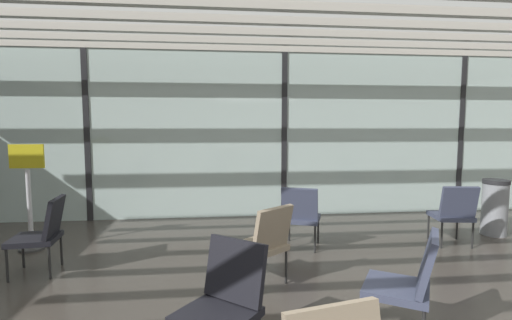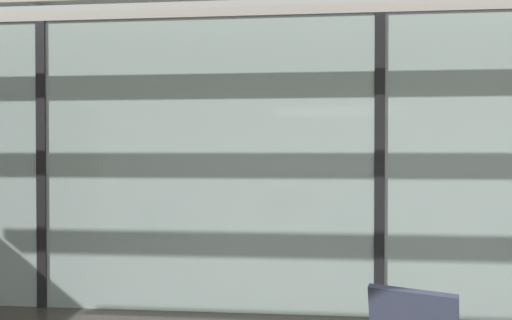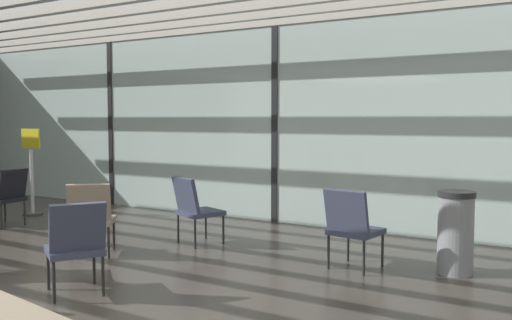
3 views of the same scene
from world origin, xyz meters
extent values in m
cube|color=#A3B7B2|center=(0.00, 5.20, 1.51)|extent=(14.00, 0.08, 3.02)
cube|color=black|center=(-3.50, 5.20, 1.51)|extent=(0.10, 0.12, 3.02)
cube|color=black|center=(0.00, 5.20, 1.51)|extent=(0.10, 0.12, 3.02)
cube|color=black|center=(3.50, 5.20, 1.51)|extent=(0.10, 0.12, 3.02)
cube|color=#B7B2A8|center=(0.00, 2.80, 3.07)|extent=(13.72, 0.12, 0.10)
cube|color=#B7B2A8|center=(0.00, 3.40, 3.07)|extent=(13.72, 0.12, 0.10)
cube|color=#B7B2A8|center=(0.00, 4.00, 3.07)|extent=(13.72, 0.12, 0.10)
cube|color=#B7B2A8|center=(0.00, 4.60, 3.07)|extent=(13.72, 0.12, 0.10)
cube|color=#B7B2A8|center=(0.00, 5.20, 3.07)|extent=(13.72, 0.12, 0.10)
ellipsoid|color=silver|center=(1.59, 9.53, 1.99)|extent=(10.44, 3.98, 3.98)
sphere|color=#9D9DA0|center=(-3.21, 9.53, 1.99)|extent=(2.19, 2.19, 2.19)
sphere|color=black|center=(-1.28, 7.70, 2.29)|extent=(0.28, 0.28, 0.28)
sphere|color=black|center=(-0.38, 7.70, 2.29)|extent=(0.28, 0.28, 0.28)
sphere|color=black|center=(0.52, 7.70, 2.29)|extent=(0.28, 0.28, 0.28)
sphere|color=black|center=(1.42, 7.70, 2.29)|extent=(0.28, 0.28, 0.28)
sphere|color=black|center=(2.32, 7.70, 2.29)|extent=(0.28, 0.28, 0.28)
sphere|color=black|center=(3.22, 7.70, 2.29)|extent=(0.28, 0.28, 0.28)
sphere|color=black|center=(4.12, 7.70, 2.29)|extent=(0.28, 0.28, 0.28)
cube|color=#7F705B|center=(-0.82, 2.23, 0.40)|extent=(0.67, 0.67, 0.06)
cube|color=#7F705B|center=(-0.68, 2.06, 0.65)|extent=(0.47, 0.40, 0.44)
cylinder|color=black|center=(-0.78, 2.52, 0.18)|extent=(0.03, 0.03, 0.37)
cylinder|color=black|center=(-1.11, 2.27, 0.18)|extent=(0.03, 0.03, 0.37)
cylinder|color=black|center=(-0.52, 2.19, 0.18)|extent=(0.03, 0.03, 0.37)
cylinder|color=black|center=(-0.85, 1.93, 0.18)|extent=(0.03, 0.03, 0.37)
cube|color=black|center=(-1.26, 0.84, 0.40)|extent=(0.68, 0.68, 0.06)
cube|color=black|center=(-1.12, 1.01, 0.65)|extent=(0.46, 0.41, 0.44)
cube|color=#33384C|center=(0.16, 1.12, 0.40)|extent=(0.66, 0.66, 0.06)
cube|color=#33384C|center=(0.34, 1.00, 0.65)|extent=(0.37, 0.48, 0.44)
cylinder|color=black|center=(0.09, 1.41, 0.18)|extent=(0.03, 0.03, 0.37)
cylinder|color=black|center=(0.45, 1.18, 0.18)|extent=(0.03, 0.03, 0.37)
cube|color=#33384C|center=(2.06, 3.26, 0.40)|extent=(0.54, 0.54, 0.06)
cube|color=#33384C|center=(2.03, 3.04, 0.65)|extent=(0.49, 0.20, 0.44)
cylinder|color=black|center=(2.30, 3.44, 0.18)|extent=(0.03, 0.03, 0.37)
cylinder|color=black|center=(1.88, 3.49, 0.18)|extent=(0.03, 0.03, 0.37)
cylinder|color=black|center=(2.24, 3.02, 0.18)|extent=(0.03, 0.03, 0.37)
cylinder|color=black|center=(1.82, 3.08, 0.18)|extent=(0.03, 0.03, 0.37)
cube|color=#33384C|center=(-0.08, 3.36, 0.40)|extent=(0.62, 0.62, 0.06)
cube|color=#33384C|center=(-0.16, 3.16, 0.65)|extent=(0.50, 0.31, 0.44)
cylinder|color=black|center=(0.19, 3.47, 0.18)|extent=(0.03, 0.03, 0.37)
cylinder|color=black|center=(-0.20, 3.63, 0.18)|extent=(0.03, 0.03, 0.37)
cylinder|color=black|center=(0.04, 3.08, 0.18)|extent=(0.03, 0.03, 0.37)
cylinder|color=black|center=(-0.35, 3.24, 0.18)|extent=(0.03, 0.03, 0.37)
cube|color=black|center=(-3.32, 2.77, 0.40)|extent=(0.53, 0.53, 0.06)
cube|color=black|center=(-3.10, 2.79, 0.65)|extent=(0.19, 0.49, 0.44)
cylinder|color=black|center=(-3.55, 2.96, 0.18)|extent=(0.03, 0.03, 0.37)
cylinder|color=black|center=(-3.51, 2.54, 0.18)|extent=(0.03, 0.03, 0.37)
cylinder|color=black|center=(-3.13, 3.00, 0.18)|extent=(0.03, 0.03, 0.37)
cylinder|color=black|center=(-3.09, 2.58, 0.18)|extent=(0.03, 0.03, 0.37)
cylinder|color=slate|center=(3.02, 3.60, 0.40)|extent=(0.36, 0.36, 0.80)
cylinder|color=black|center=(3.02, 3.60, 0.83)|extent=(0.38, 0.38, 0.06)
cylinder|color=#333333|center=(-3.77, 3.62, 0.01)|extent=(0.32, 0.32, 0.03)
cylinder|color=#B2B2B7|center=(-3.77, 3.62, 0.55)|extent=(0.06, 0.06, 1.10)
cube|color=gold|center=(-3.77, 3.62, 1.28)|extent=(0.44, 0.03, 0.32)
camera|label=1|loc=(-1.25, -1.55, 1.69)|focal=25.78mm
camera|label=2|loc=(-0.81, 0.47, 1.63)|focal=32.65mm
camera|label=3|loc=(4.17, -2.31, 1.60)|focal=38.96mm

